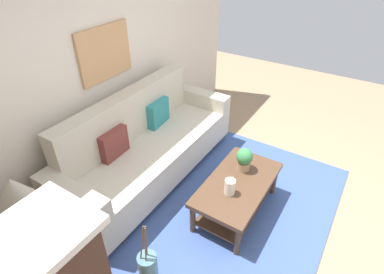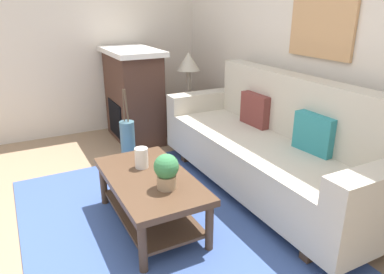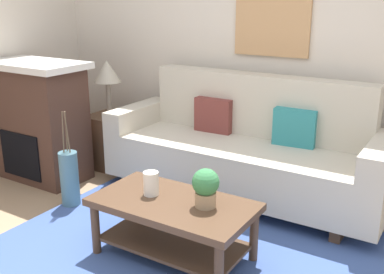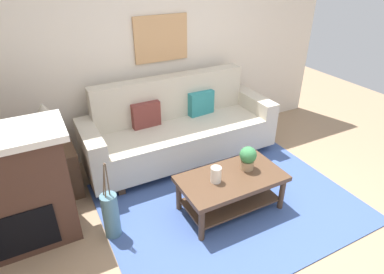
{
  "view_description": "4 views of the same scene",
  "coord_description": "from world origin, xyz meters",
  "px_view_note": "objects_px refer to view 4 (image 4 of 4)",
  "views": [
    {
      "loc": [
        -2.3,
        -0.44,
        2.63
      ],
      "look_at": [
        0.15,
        1.11,
        0.63
      ],
      "focal_mm": 28.68,
      "sensor_mm": 36.0,
      "label": 1
    },
    {
      "loc": [
        2.3,
        -0.44,
        1.68
      ],
      "look_at": [
        -0.15,
        0.84,
        0.65
      ],
      "focal_mm": 33.59,
      "sensor_mm": 36.0,
      "label": 2
    },
    {
      "loc": [
        1.54,
        -1.9,
        1.76
      ],
      "look_at": [
        -0.31,
        1.08,
        0.66
      ],
      "focal_mm": 42.65,
      "sensor_mm": 36.0,
      "label": 3
    },
    {
      "loc": [
        -1.68,
        -1.81,
        2.42
      ],
      "look_at": [
        -0.16,
        1.09,
        0.6
      ],
      "focal_mm": 30.46,
      "sensor_mm": 36.0,
      "label": 4
    }
  ],
  "objects_px": {
    "couch": "(179,129)",
    "side_table": "(58,173)",
    "tabletop_vase": "(216,175)",
    "coffee_table": "(231,185)",
    "throw_pillow_teal": "(201,103)",
    "floor_vase": "(111,216)",
    "framed_painting": "(161,39)",
    "throw_pillow_maroon": "(146,115)",
    "table_lamp": "(44,115)",
    "potted_plant_tabletop": "(248,157)",
    "fireplace": "(16,190)"
  },
  "relations": [
    {
      "from": "side_table",
      "to": "fireplace",
      "type": "bearing_deg",
      "value": -122.79
    },
    {
      "from": "fireplace",
      "to": "framed_painting",
      "type": "height_order",
      "value": "framed_painting"
    },
    {
      "from": "coffee_table",
      "to": "side_table",
      "type": "height_order",
      "value": "side_table"
    },
    {
      "from": "couch",
      "to": "side_table",
      "type": "xyz_separation_m",
      "value": [
        -1.54,
        -0.05,
        -0.15
      ]
    },
    {
      "from": "throw_pillow_teal",
      "to": "floor_vase",
      "type": "height_order",
      "value": "throw_pillow_teal"
    },
    {
      "from": "coffee_table",
      "to": "potted_plant_tabletop",
      "type": "distance_m",
      "value": 0.34
    },
    {
      "from": "throw_pillow_teal",
      "to": "table_lamp",
      "type": "xyz_separation_m",
      "value": [
        -1.93,
        -0.18,
        0.31
      ]
    },
    {
      "from": "coffee_table",
      "to": "potted_plant_tabletop",
      "type": "relative_size",
      "value": 4.2
    },
    {
      "from": "couch",
      "to": "coffee_table",
      "type": "relative_size",
      "value": 2.25
    },
    {
      "from": "table_lamp",
      "to": "tabletop_vase",
      "type": "bearing_deg",
      "value": -39.37
    },
    {
      "from": "potted_plant_tabletop",
      "to": "side_table",
      "type": "height_order",
      "value": "potted_plant_tabletop"
    },
    {
      "from": "potted_plant_tabletop",
      "to": "floor_vase",
      "type": "xyz_separation_m",
      "value": [
        -1.45,
        0.17,
        -0.33
      ]
    },
    {
      "from": "table_lamp",
      "to": "fireplace",
      "type": "bearing_deg",
      "value": -122.79
    },
    {
      "from": "throw_pillow_maroon",
      "to": "floor_vase",
      "type": "bearing_deg",
      "value": -126.01
    },
    {
      "from": "couch",
      "to": "fireplace",
      "type": "height_order",
      "value": "fireplace"
    },
    {
      "from": "side_table",
      "to": "floor_vase",
      "type": "distance_m",
      "value": 0.99
    },
    {
      "from": "throw_pillow_teal",
      "to": "potted_plant_tabletop",
      "type": "bearing_deg",
      "value": -96.27
    },
    {
      "from": "tabletop_vase",
      "to": "fireplace",
      "type": "xyz_separation_m",
      "value": [
        -1.76,
        0.54,
        0.07
      ]
    },
    {
      "from": "couch",
      "to": "tabletop_vase",
      "type": "distance_m",
      "value": 1.2
    },
    {
      "from": "couch",
      "to": "fireplace",
      "type": "bearing_deg",
      "value": -161.42
    },
    {
      "from": "throw_pillow_teal",
      "to": "fireplace",
      "type": "relative_size",
      "value": 0.31
    },
    {
      "from": "framed_painting",
      "to": "side_table",
      "type": "bearing_deg",
      "value": -161.46
    },
    {
      "from": "coffee_table",
      "to": "throw_pillow_teal",
      "type": "bearing_deg",
      "value": 74.51
    },
    {
      "from": "couch",
      "to": "coffee_table",
      "type": "distance_m",
      "value": 1.2
    },
    {
      "from": "couch",
      "to": "fireplace",
      "type": "distance_m",
      "value": 2.03
    },
    {
      "from": "table_lamp",
      "to": "framed_painting",
      "type": "relative_size",
      "value": 0.8
    },
    {
      "from": "throw_pillow_maroon",
      "to": "side_table",
      "type": "distance_m",
      "value": 1.22
    },
    {
      "from": "tabletop_vase",
      "to": "floor_vase",
      "type": "distance_m",
      "value": 1.09
    },
    {
      "from": "throw_pillow_maroon",
      "to": "side_table",
      "type": "height_order",
      "value": "throw_pillow_maroon"
    },
    {
      "from": "throw_pillow_maroon",
      "to": "throw_pillow_teal",
      "type": "relative_size",
      "value": 1.0
    },
    {
      "from": "throw_pillow_maroon",
      "to": "potted_plant_tabletop",
      "type": "xyz_separation_m",
      "value": [
        0.65,
        -1.27,
        -0.11
      ]
    },
    {
      "from": "fireplace",
      "to": "tabletop_vase",
      "type": "bearing_deg",
      "value": -16.97
    },
    {
      "from": "coffee_table",
      "to": "fireplace",
      "type": "xyz_separation_m",
      "value": [
        -1.95,
        0.55,
        0.27
      ]
    },
    {
      "from": "tabletop_vase",
      "to": "table_lamp",
      "type": "relative_size",
      "value": 0.29
    },
    {
      "from": "tabletop_vase",
      "to": "framed_painting",
      "type": "bearing_deg",
      "value": 84.52
    },
    {
      "from": "throw_pillow_maroon",
      "to": "coffee_table",
      "type": "bearing_deg",
      "value": -72.07
    },
    {
      "from": "throw_pillow_maroon",
      "to": "potted_plant_tabletop",
      "type": "relative_size",
      "value": 1.37
    },
    {
      "from": "coffee_table",
      "to": "floor_vase",
      "type": "bearing_deg",
      "value": 170.05
    },
    {
      "from": "tabletop_vase",
      "to": "potted_plant_tabletop",
      "type": "bearing_deg",
      "value": 5.31
    },
    {
      "from": "couch",
      "to": "throw_pillow_maroon",
      "type": "relative_size",
      "value": 6.88
    },
    {
      "from": "table_lamp",
      "to": "side_table",
      "type": "bearing_deg",
      "value": -90.0
    },
    {
      "from": "throw_pillow_maroon",
      "to": "potted_plant_tabletop",
      "type": "height_order",
      "value": "throw_pillow_maroon"
    },
    {
      "from": "throw_pillow_teal",
      "to": "floor_vase",
      "type": "bearing_deg",
      "value": -145.31
    },
    {
      "from": "couch",
      "to": "tabletop_vase",
      "type": "bearing_deg",
      "value": -97.62
    },
    {
      "from": "couch",
      "to": "throw_pillow_teal",
      "type": "relative_size",
      "value": 6.88
    },
    {
      "from": "throw_pillow_teal",
      "to": "coffee_table",
      "type": "bearing_deg",
      "value": -105.49
    },
    {
      "from": "throw_pillow_teal",
      "to": "framed_painting",
      "type": "xyz_separation_m",
      "value": [
        -0.39,
        0.34,
        0.83
      ]
    },
    {
      "from": "fireplace",
      "to": "table_lamp",
      "type": "bearing_deg",
      "value": 57.21
    },
    {
      "from": "table_lamp",
      "to": "floor_vase",
      "type": "bearing_deg",
      "value": -69.57
    },
    {
      "from": "coffee_table",
      "to": "table_lamp",
      "type": "bearing_deg",
      "value": 144.01
    }
  ]
}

